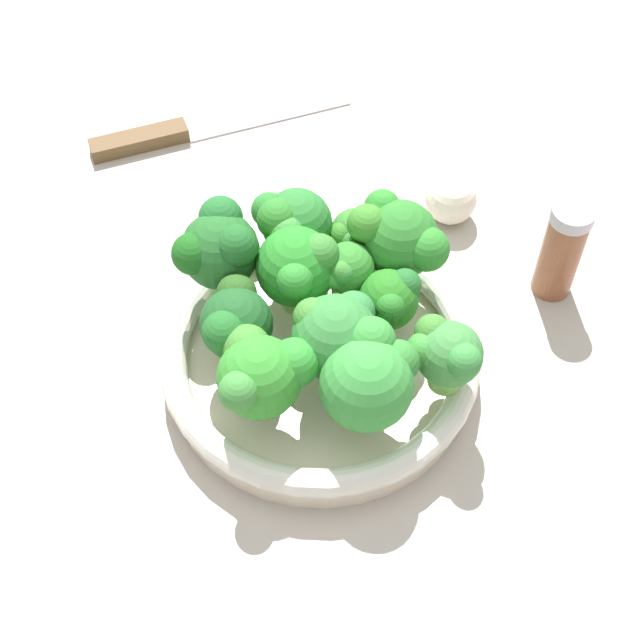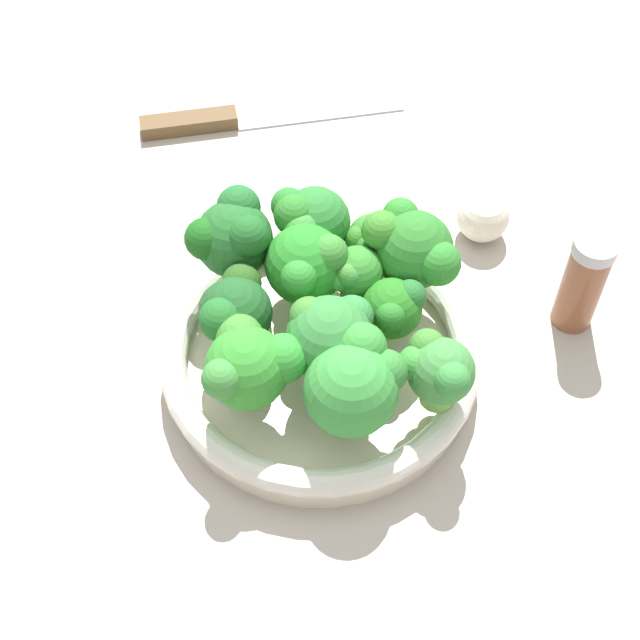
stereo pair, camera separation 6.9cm
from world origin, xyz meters
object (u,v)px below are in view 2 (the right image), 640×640
at_px(broccoli_floret_3, 249,364).
at_px(broccoli_floret_9, 370,241).
at_px(broccoli_floret_11, 354,274).
at_px(bowl, 320,357).
at_px(broccoli_floret_2, 307,266).
at_px(broccoli_floret_7, 438,370).
at_px(broccoli_floret_1, 413,248).
at_px(broccoli_floret_5, 355,384).
at_px(broccoli_floret_8, 309,222).
at_px(broccoli_floret_6, 235,311).
at_px(broccoli_floret_4, 330,336).
at_px(broccoli_floret_10, 233,236).
at_px(garlic_bulb, 483,216).
at_px(broccoli_floret_0, 394,309).
at_px(knife, 237,119).
at_px(pepper_shaker, 583,282).

height_order(broccoli_floret_3, broccoli_floret_9, broccoli_floret_3).
bearing_deg(broccoli_floret_11, bowl, -139.86).
relative_size(broccoli_floret_2, broccoli_floret_7, 1.21).
height_order(broccoli_floret_1, broccoli_floret_5, broccoli_floret_1).
xyz_separation_m(broccoli_floret_3, broccoli_floret_8, (0.08, 0.12, 0.00)).
xyz_separation_m(broccoli_floret_3, broccoli_floret_6, (0.00, 0.05, -0.00)).
xyz_separation_m(broccoli_floret_4, broccoli_floret_7, (0.07, -0.05, -0.01)).
relative_size(broccoli_floret_4, broccoli_floret_8, 1.00).
relative_size(broccoli_floret_10, garlic_bulb, 1.71).
relative_size(broccoli_floret_9, broccoli_floret_10, 0.66).
xyz_separation_m(broccoli_floret_2, broccoli_floret_4, (-0.00, -0.07, -0.00)).
xyz_separation_m(bowl, broccoli_floret_0, (0.06, -0.01, 0.05)).
xyz_separation_m(broccoli_floret_0, broccoli_floret_8, (-0.04, 0.09, 0.01)).
height_order(broccoli_floret_4, broccoli_floret_11, broccoli_floret_4).
distance_m(broccoli_floret_2, broccoli_floret_11, 0.04).
relative_size(broccoli_floret_2, broccoli_floret_8, 1.00).
bearing_deg(knife, broccoli_floret_3, -100.39).
bearing_deg(pepper_shaker, knife, 124.13).
height_order(broccoli_floret_7, broccoli_floret_11, same).
height_order(broccoli_floret_8, garlic_bulb, broccoli_floret_8).
bearing_deg(bowl, broccoli_floret_2, 87.59).
bearing_deg(broccoli_floret_4, broccoli_floret_0, 18.37).
bearing_deg(bowl, broccoli_floret_11, 40.14).
distance_m(broccoli_floret_1, broccoli_floret_11, 0.05).
distance_m(broccoli_floret_8, pepper_shaker, 0.23).
bearing_deg(broccoli_floret_7, broccoli_floret_11, 107.39).
distance_m(bowl, broccoli_floret_11, 0.07).
bearing_deg(garlic_bulb, broccoli_floret_1, -143.60).
relative_size(knife, pepper_shaker, 2.78).
height_order(broccoli_floret_4, garlic_bulb, broccoli_floret_4).
bearing_deg(bowl, broccoli_floret_3, -151.58).
bearing_deg(broccoli_floret_7, garlic_bulb, 57.23).
relative_size(broccoli_floret_1, broccoli_floret_10, 0.99).
bearing_deg(broccoli_floret_11, broccoli_floret_1, 4.85).
distance_m(broccoli_floret_2, broccoli_floret_5, 0.11).
height_order(broccoli_floret_1, garlic_bulb, broccoli_floret_1).
bearing_deg(garlic_bulb, broccoli_floret_11, -152.62).
relative_size(broccoli_floret_3, broccoli_floret_5, 0.98).
xyz_separation_m(broccoli_floret_4, broccoli_floret_5, (0.01, -0.04, -0.00)).
bearing_deg(pepper_shaker, broccoli_floret_8, 155.84).
height_order(broccoli_floret_9, garlic_bulb, broccoli_floret_9).
xyz_separation_m(broccoli_floret_4, broccoli_floret_11, (0.04, 0.06, -0.00)).
bearing_deg(broccoli_floret_8, broccoli_floret_0, -66.31).
bearing_deg(knife, broccoli_floret_10, -101.92).
relative_size(bowl, broccoli_floret_9, 4.72).
bearing_deg(garlic_bulb, pepper_shaker, -71.19).
height_order(broccoli_floret_2, broccoli_floret_5, same).
bearing_deg(knife, pepper_shaker, -55.87).
height_order(broccoli_floret_2, knife, broccoli_floret_2).
height_order(broccoli_floret_2, broccoli_floret_10, broccoli_floret_10).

